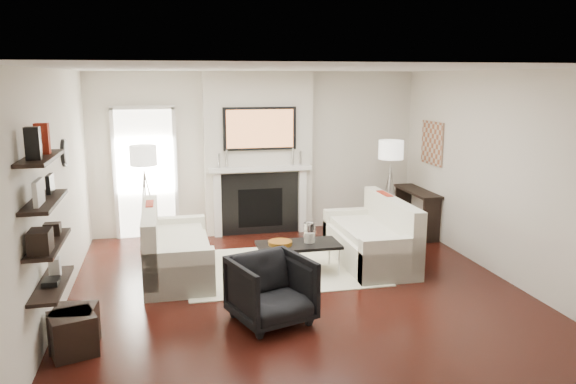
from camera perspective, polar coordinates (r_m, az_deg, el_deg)
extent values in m
plane|color=black|center=(7.01, 1.08, -10.23)|extent=(6.00, 6.00, 0.00)
plane|color=white|center=(6.51, 1.18, 12.42)|extent=(6.00, 6.00, 0.00)
plane|color=silver|center=(9.53, -3.14, 4.02)|extent=(5.50, 0.00, 5.50)
plane|color=silver|center=(3.87, 11.76, -7.62)|extent=(5.50, 0.00, 5.50)
plane|color=silver|center=(6.56, -22.92, -0.38)|extent=(0.00, 6.00, 6.00)
plane|color=silver|center=(7.74, 21.32, 1.47)|extent=(0.00, 6.00, 6.00)
cube|color=silver|center=(9.41, -3.02, 3.93)|extent=(1.80, 0.25, 2.70)
cube|color=black|center=(9.43, -2.83, -1.19)|extent=(1.30, 0.02, 1.04)
cube|color=black|center=(9.44, -2.82, -1.61)|extent=(0.75, 0.02, 0.65)
cube|color=white|center=(9.30, -7.17, -1.25)|extent=(0.12, 0.08, 1.10)
cube|color=white|center=(9.54, 1.47, -0.84)|extent=(0.12, 0.08, 1.10)
cube|color=white|center=(9.26, -2.81, 2.37)|extent=(1.70, 0.18, 0.07)
cube|color=black|center=(9.20, -2.88, 6.45)|extent=(1.20, 0.06, 0.70)
cube|color=#BF723F|center=(9.17, -2.85, 6.43)|extent=(1.10, 0.00, 0.62)
cylinder|color=silver|center=(9.17, -6.23, 3.39)|extent=(0.04, 0.04, 0.30)
cylinder|color=silver|center=(9.16, -7.03, 3.17)|extent=(0.04, 0.04, 0.24)
cylinder|color=silver|center=(9.35, 0.50, 3.62)|extent=(0.04, 0.04, 0.30)
cylinder|color=silver|center=(9.39, 1.27, 3.46)|extent=(0.04, 0.04, 0.24)
cube|color=white|center=(9.44, -14.26, 1.76)|extent=(0.90, 0.02, 2.10)
cube|color=white|center=(9.44, -17.17, 1.61)|extent=(0.06, 0.06, 2.16)
cube|color=white|center=(9.41, -11.34, 1.87)|extent=(0.06, 0.06, 2.16)
cube|color=white|center=(9.30, -14.59, 8.31)|extent=(1.02, 0.06, 0.06)
cube|color=beige|center=(7.87, -0.81, -7.70)|extent=(2.60, 2.00, 0.01)
cube|color=silver|center=(7.68, -11.15, -6.79)|extent=(0.85, 1.80, 0.42)
cube|color=silver|center=(7.59, -13.78, -4.64)|extent=(0.18, 1.80, 0.80)
cube|color=silver|center=(6.89, -10.99, -8.18)|extent=(0.85, 0.18, 0.60)
cube|color=silver|center=(8.43, -11.33, -4.50)|extent=(0.85, 0.18, 0.60)
cube|color=silver|center=(7.61, -10.85, -4.92)|extent=(0.63, 1.44, 0.10)
cube|color=maroon|center=(7.83, -13.81, -2.60)|extent=(0.10, 0.42, 0.42)
cube|color=black|center=(7.25, -13.89, -3.82)|extent=(0.10, 0.40, 0.40)
cube|color=silver|center=(8.11, 8.22, -5.69)|extent=(0.85, 1.80, 0.42)
cube|color=silver|center=(8.15, 10.49, -3.38)|extent=(0.18, 1.80, 0.80)
cube|color=silver|center=(7.37, 10.47, -6.83)|extent=(0.85, 0.18, 0.60)
cube|color=silver|center=(8.82, 6.38, -3.62)|extent=(0.85, 0.18, 0.60)
cube|color=silver|center=(8.02, 7.94, -3.95)|extent=(0.63, 1.44, 0.10)
cube|color=maroon|center=(8.37, 9.75, -1.52)|extent=(0.10, 0.42, 0.42)
cube|color=black|center=(7.83, 11.40, -2.56)|extent=(0.10, 0.40, 0.40)
cube|color=black|center=(7.54, 1.07, -5.41)|extent=(1.10, 0.55, 0.04)
cylinder|color=silver|center=(7.30, -2.38, -7.72)|extent=(0.02, 0.02, 0.38)
cylinder|color=silver|center=(7.53, 5.19, -7.15)|extent=(0.02, 0.02, 0.38)
cylinder|color=silver|center=(7.71, -2.96, -6.66)|extent=(0.02, 0.02, 0.38)
cylinder|color=silver|center=(7.93, 4.22, -6.16)|extent=(0.02, 0.02, 0.38)
cylinder|color=white|center=(7.53, 2.19, -4.17)|extent=(0.16, 0.16, 0.27)
cylinder|color=white|center=(7.55, 2.18, -4.64)|extent=(0.09, 0.09, 0.14)
cylinder|color=#B6721E|center=(7.48, -0.80, -5.20)|extent=(0.32, 0.32, 0.05)
imported|color=black|center=(6.11, -1.71, -9.60)|extent=(0.97, 0.94, 0.80)
cylinder|color=silver|center=(8.87, -14.22, -1.83)|extent=(0.02, 0.02, 1.20)
cylinder|color=white|center=(8.71, -14.50, 3.62)|extent=(0.40, 0.40, 0.30)
cylinder|color=silver|center=(8.86, -13.51, -1.80)|extent=(0.25, 0.02, 1.23)
cylinder|color=silver|center=(8.96, -14.56, -1.70)|extent=(0.14, 0.22, 1.23)
cylinder|color=silver|center=(8.78, -14.59, -1.98)|extent=(0.14, 0.22, 1.23)
cylinder|color=silver|center=(9.40, 10.23, -0.90)|extent=(0.02, 0.02, 1.20)
cylinder|color=white|center=(9.25, 10.42, 4.24)|extent=(0.40, 0.40, 0.30)
cylinder|color=silver|center=(9.44, 10.85, -0.87)|extent=(0.25, 0.02, 1.23)
cylinder|color=silver|center=(9.46, 9.70, -0.80)|extent=(0.14, 0.22, 1.23)
cylinder|color=silver|center=(9.29, 10.15, -1.04)|extent=(0.14, 0.22, 1.23)
cube|color=black|center=(9.62, 13.01, 0.07)|extent=(0.35, 1.20, 0.04)
cube|color=black|center=(9.23, 14.36, -2.88)|extent=(0.30, 0.04, 0.71)
cube|color=black|center=(10.19, 11.59, -1.39)|extent=(0.30, 0.04, 0.71)
cube|color=#9A6E4D|center=(9.46, 14.44, 4.84)|extent=(0.03, 0.70, 0.70)
cube|color=black|center=(5.76, -22.85, -8.70)|extent=(0.25, 1.00, 0.03)
cube|color=black|center=(5.64, -23.17, -4.88)|extent=(0.25, 1.00, 0.04)
cube|color=black|center=(5.54, -23.50, -0.90)|extent=(0.25, 1.00, 0.04)
cube|color=black|center=(5.48, -23.84, 3.18)|extent=(0.25, 1.00, 0.04)
cube|color=black|center=(5.22, -24.49, 4.51)|extent=(0.12, 0.10, 0.28)
cube|color=maroon|center=(5.59, -23.70, 4.98)|extent=(0.12, 0.10, 0.28)
cube|color=white|center=(5.32, -24.01, -0.03)|extent=(0.04, 0.30, 0.22)
cube|color=black|center=(5.82, -23.03, 0.78)|extent=(0.04, 0.22, 0.18)
cube|color=black|center=(5.31, -23.87, -4.60)|extent=(0.18, 0.25, 0.20)
cube|color=black|center=(5.84, -22.82, -3.49)|extent=(0.15, 0.12, 0.12)
cube|color=black|center=(5.72, -22.93, -8.39)|extent=(0.14, 0.20, 0.05)
cube|color=white|center=(5.91, -22.60, -7.06)|extent=(0.10, 0.10, 0.18)
cylinder|color=black|center=(7.38, -21.77, 3.72)|extent=(0.04, 0.34, 0.34)
cylinder|color=white|center=(7.37, -21.58, 3.73)|extent=(0.01, 0.29, 0.29)
cube|color=black|center=(6.03, -20.83, -12.75)|extent=(0.44, 0.44, 0.40)
cube|color=black|center=(5.90, -21.02, -13.31)|extent=(0.51, 0.51, 0.40)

